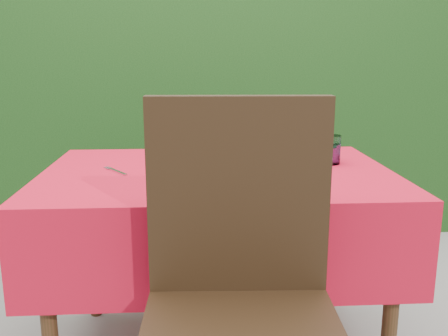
{
  "coord_description": "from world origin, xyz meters",
  "views": [
    {
      "loc": [
        -0.09,
        -1.76,
        1.17
      ],
      "look_at": [
        0.02,
        -0.05,
        0.77
      ],
      "focal_mm": 40.0,
      "sensor_mm": 36.0,
      "label": 1
    }
  ],
  "objects": [
    {
      "name": "pizza_plate",
      "position": [
        0.0,
        -0.18,
        0.77
      ],
      "size": [
        0.29,
        0.29,
        0.05
      ],
      "rotation": [
        0.0,
        0.0,
        -0.0
      ],
      "color": "white",
      "rests_on": "dining_table"
    },
    {
      "name": "water_glass",
      "position": [
        0.43,
        0.09,
        0.8
      ],
      "size": [
        0.08,
        0.08,
        0.11
      ],
      "color": "silver",
      "rests_on": "dining_table"
    },
    {
      "name": "dining_table",
      "position": [
        0.0,
        0.0,
        0.6
      ],
      "size": [
        1.26,
        0.86,
        0.75
      ],
      "color": "#452916",
      "rests_on": "ground"
    },
    {
      "name": "pasta_plate",
      "position": [
        -0.01,
        0.33,
        0.77
      ],
      "size": [
        0.25,
        0.25,
        0.07
      ],
      "rotation": [
        0.0,
        0.0,
        0.03
      ],
      "color": "white",
      "rests_on": "dining_table"
    },
    {
      "name": "hedge",
      "position": [
        0.0,
        1.55,
        0.92
      ],
      "size": [
        3.2,
        0.55,
        1.78
      ],
      "color": "black",
      "rests_on": "ground"
    },
    {
      "name": "fork",
      "position": [
        -0.36,
        -0.01,
        0.75
      ],
      "size": [
        0.12,
        0.15,
        0.0
      ],
      "primitive_type": "cube",
      "rotation": [
        0.0,
        0.0,
        0.61
      ],
      "color": "silver",
      "rests_on": "dining_table"
    },
    {
      "name": "chair_near",
      "position": [
        0.03,
        -0.62,
        0.61
      ],
      "size": [
        0.5,
        0.5,
        1.06
      ],
      "rotation": [
        0.0,
        0.0,
        -0.04
      ],
      "color": "black",
      "rests_on": "ground"
    },
    {
      "name": "chair_far",
      "position": [
        -0.1,
        0.6,
        0.49
      ],
      "size": [
        0.46,
        0.46,
        0.86
      ],
      "rotation": [
        0.0,
        0.0,
        3.37
      ],
      "color": "black",
      "rests_on": "ground"
    },
    {
      "name": "wine_glass",
      "position": [
        0.37,
        0.16,
        0.87
      ],
      "size": [
        0.07,
        0.07,
        0.17
      ],
      "color": "silver",
      "rests_on": "dining_table"
    }
  ]
}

